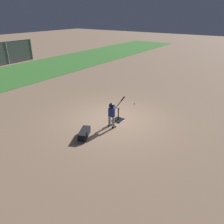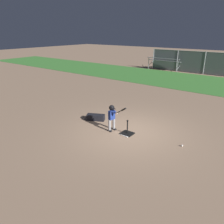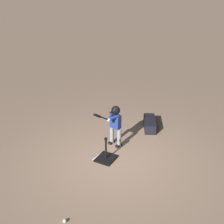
% 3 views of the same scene
% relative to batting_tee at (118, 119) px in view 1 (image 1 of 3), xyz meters
% --- Properties ---
extents(ground_plane, '(90.00, 90.00, 0.00)m').
position_rel_batting_tee_xyz_m(ground_plane, '(-0.05, 0.22, -0.07)').
color(ground_plane, '#93755B').
extents(home_plate, '(0.49, 0.49, 0.02)m').
position_rel_batting_tee_xyz_m(home_plate, '(-0.00, -0.04, -0.06)').
color(home_plate, white).
rests_on(home_plate, ground_plane).
extents(batting_tee, '(0.49, 0.44, 0.61)m').
position_rel_batting_tee_xyz_m(batting_tee, '(0.00, 0.00, 0.00)').
color(batting_tee, black).
rests_on(batting_tee, ground_plane).
extents(batter_child, '(0.93, 0.37, 1.24)m').
position_rel_batting_tee_xyz_m(batter_child, '(-0.68, -0.12, 0.66)').
color(batter_child, gray).
rests_on(batter_child, ground_plane).
extents(baseball, '(0.07, 0.07, 0.07)m').
position_rel_batting_tee_xyz_m(baseball, '(2.19, 0.35, -0.03)').
color(baseball, white).
rests_on(baseball, ground_plane).
extents(bleachers_right_center, '(2.91, 1.76, 1.02)m').
position_rel_batting_tee_xyz_m(bleachers_right_center, '(5.98, 17.10, 0.43)').
color(bleachers_right_center, gray).
rests_on(bleachers_right_center, ground_plane).
extents(equipment_bag, '(0.89, 0.66, 0.28)m').
position_rel_batting_tee_xyz_m(equipment_bag, '(-2.01, 0.33, 0.07)').
color(equipment_bag, black).
rests_on(equipment_bag, ground_plane).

